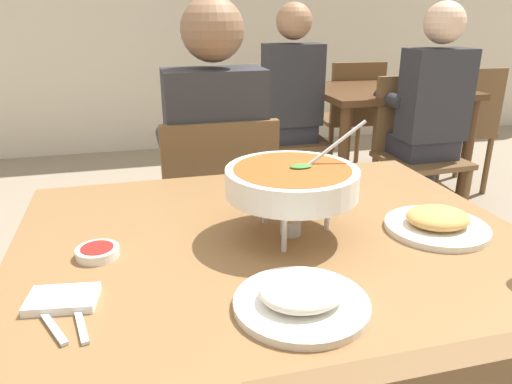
{
  "coord_description": "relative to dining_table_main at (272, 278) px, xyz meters",
  "views": [
    {
      "loc": [
        -0.3,
        -0.98,
        1.26
      ],
      "look_at": [
        0.0,
        0.15,
        0.82
      ],
      "focal_mm": 34.05,
      "sensor_mm": 36.0,
      "label": 1
    }
  ],
  "objects": [
    {
      "name": "chair_diner_main",
      "position": [
        -0.0,
        0.75,
        -0.15
      ],
      "size": [
        0.44,
        0.44,
        0.9
      ],
      "color": "brown",
      "rests_on": "ground_plane"
    },
    {
      "name": "appetizer_plate",
      "position": [
        0.38,
        -0.08,
        0.14
      ],
      "size": [
        0.24,
        0.24,
        0.06
      ],
      "color": "white",
      "rests_on": "dining_table_main"
    },
    {
      "name": "chair_bg_left",
      "position": [
        0.74,
        2.12,
        -0.15
      ],
      "size": [
        0.46,
        0.46,
        0.9
      ],
      "color": "brown",
      "rests_on": "ground_plane"
    },
    {
      "name": "chair_bg_right",
      "position": [
        1.39,
        2.5,
        -0.15
      ],
      "size": [
        0.47,
        0.47,
        0.9
      ],
      "color": "brown",
      "rests_on": "ground_plane"
    },
    {
      "name": "diner_main",
      "position": [
        0.0,
        0.78,
        0.09
      ],
      "size": [
        0.4,
        0.45,
        1.31
      ],
      "color": "#2D2D38",
      "rests_on": "ground_plane"
    },
    {
      "name": "spoon_utensil",
      "position": [
        -0.41,
        -0.23,
        0.12
      ],
      "size": [
        0.05,
        0.17,
        0.01
      ],
      "primitive_type": "cube",
      "rotation": [
        0.0,
        0.0,
        0.2
      ],
      "color": "silver",
      "rests_on": "dining_table_main"
    },
    {
      "name": "dining_table_far",
      "position": [
        1.38,
        1.98,
        -0.02
      ],
      "size": [
        1.0,
        0.8,
        0.77
      ],
      "color": "#51331C",
      "rests_on": "ground_plane"
    },
    {
      "name": "rice_plate",
      "position": [
        -0.04,
        -0.3,
        0.14
      ],
      "size": [
        0.24,
        0.24,
        0.06
      ],
      "color": "white",
      "rests_on": "dining_table_main"
    },
    {
      "name": "patron_bg_middle",
      "position": [
        1.35,
        1.43,
        0.09
      ],
      "size": [
        0.4,
        0.45,
        1.31
      ],
      "color": "#2D2D38",
      "rests_on": "ground_plane"
    },
    {
      "name": "sauce_dish",
      "position": [
        -0.39,
        -0.01,
        0.13
      ],
      "size": [
        0.09,
        0.09,
        0.02
      ],
      "color": "white",
      "rests_on": "dining_table_main"
    },
    {
      "name": "napkin_folded",
      "position": [
        -0.44,
        -0.18,
        0.12
      ],
      "size": [
        0.13,
        0.1,
        0.02
      ],
      "primitive_type": "cube",
      "rotation": [
        0.0,
        0.0,
        -0.14
      ],
      "color": "white",
      "rests_on": "dining_table_main"
    },
    {
      "name": "dining_table_main",
      "position": [
        0.0,
        0.0,
        0.0
      ],
      "size": [
        1.16,
        0.92,
        0.77
      ],
      "color": "brown",
      "rests_on": "ground_plane"
    },
    {
      "name": "curry_bowl",
      "position": [
        0.04,
        -0.01,
        0.25
      ],
      "size": [
        0.33,
        0.3,
        0.26
      ],
      "color": "silver",
      "rests_on": "dining_table_main"
    },
    {
      "name": "patron_bg_left",
      "position": [
        0.71,
        1.99,
        0.09
      ],
      "size": [
        0.4,
        0.45,
        1.31
      ],
      "color": "#2D2D38",
      "rests_on": "ground_plane"
    },
    {
      "name": "fork_utensil",
      "position": [
        -0.46,
        -0.23,
        0.12
      ],
      "size": [
        0.08,
        0.16,
        0.01
      ],
      "primitive_type": "cube",
      "rotation": [
        0.0,
        0.0,
        0.44
      ],
      "color": "silver",
      "rests_on": "dining_table_main"
    },
    {
      "name": "chair_bg_corner",
      "position": [
        1.97,
        1.93,
        -0.15
      ],
      "size": [
        0.48,
        0.48,
        0.9
      ],
      "color": "brown",
      "rests_on": "ground_plane"
    },
    {
      "name": "chair_bg_middle",
      "position": [
        1.33,
        1.51,
        -0.15
      ],
      "size": [
        0.46,
        0.46,
        0.9
      ],
      "color": "brown",
      "rests_on": "ground_plane"
    }
  ]
}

